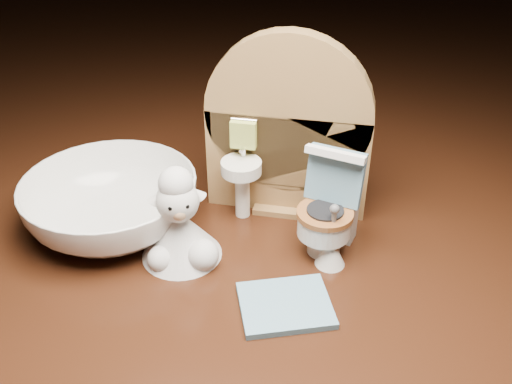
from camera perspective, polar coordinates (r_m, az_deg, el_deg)
backdrop_panel at (r=0.45m, az=3.08°, el=5.46°), size 0.13×0.05×0.15m
toy_toilet at (r=0.43m, az=7.36°, el=-2.12°), size 0.05×0.06×0.08m
bath_mat at (r=0.39m, az=2.95°, el=-11.23°), size 0.07×0.07×0.00m
toilet_brush at (r=0.42m, az=7.51°, el=-5.66°), size 0.02×0.02×0.05m
plush_lamb at (r=0.42m, az=-7.58°, el=-3.52°), size 0.06×0.06×0.08m
ceramic_bowl at (r=0.46m, az=-14.27°, el=-1.15°), size 0.17×0.17×0.04m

